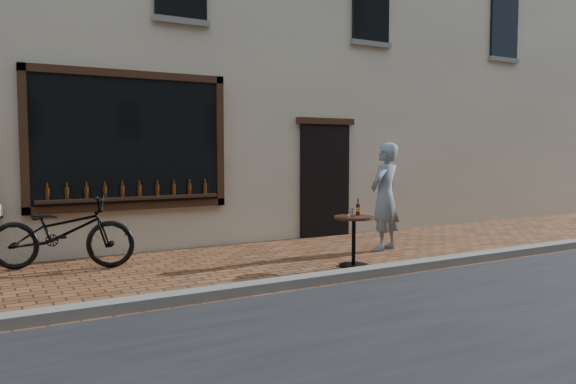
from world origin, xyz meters
TOP-DOWN VIEW (x-y plane):
  - ground at (0.00, 0.00)m, footprint 90.00×90.00m
  - kerb at (0.00, 0.20)m, footprint 90.00×0.25m
  - shop_building at (0.00, 6.50)m, footprint 28.00×6.20m
  - cargo_bicycle at (-3.08, 2.82)m, footprint 2.38×1.52m
  - bistro_table at (0.65, 0.83)m, footprint 0.57×0.57m
  - pedestrian at (1.93, 1.67)m, footprint 0.78×0.65m

SIDE VIEW (x-z plane):
  - ground at x=0.00m, z-range 0.00..0.00m
  - kerb at x=0.00m, z-range 0.00..0.12m
  - bistro_table at x=0.65m, z-range 0.03..1.02m
  - cargo_bicycle at x=-3.08m, z-range -0.03..1.11m
  - pedestrian at x=1.93m, z-range 0.00..1.82m
  - shop_building at x=0.00m, z-range 0.00..10.00m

